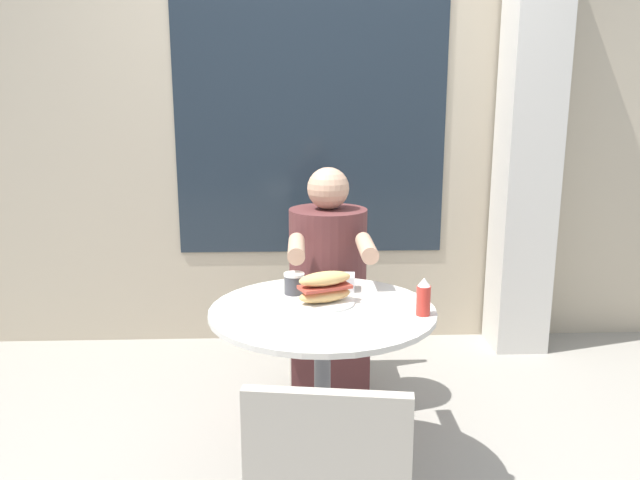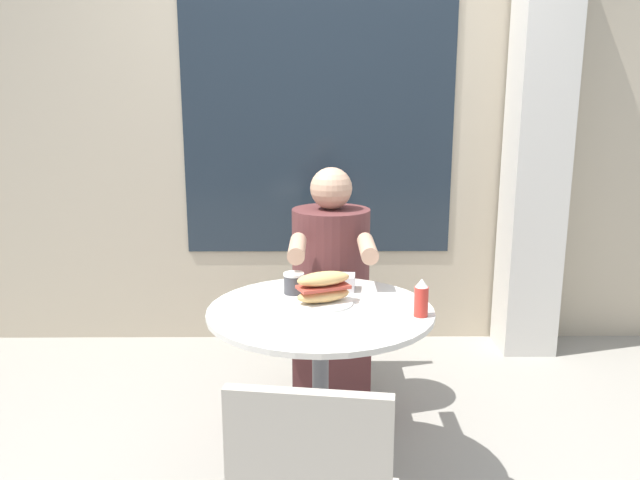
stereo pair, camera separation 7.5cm
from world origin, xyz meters
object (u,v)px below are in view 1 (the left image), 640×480
Objects in this scene: condiment_bottle at (423,297)px; sandwich_on_plate at (325,289)px; diner_chair at (325,283)px; drink_cup at (294,283)px; seated_diner at (328,311)px; cafe_table at (322,357)px.

sandwich_on_plate is at bearing 158.02° from condiment_bottle.
diner_chair is 3.98× the size of sandwich_on_plate.
seated_diner is at bearing 69.82° from drink_cup.
diner_chair is 10.70× the size of drink_cup.
diner_chair is 0.76× the size of seated_diner.
diner_chair reaches higher than cafe_table.
cafe_table is 0.93× the size of diner_chair.
drink_cup is (-0.15, -0.42, 0.26)m from seated_diner.
drink_cup is 0.61× the size of condiment_bottle.
drink_cup reaches higher than cafe_table.
cafe_table is at bearing -60.30° from drink_cup.
seated_diner is 5.26× the size of sandwich_on_plate.
sandwich_on_plate is at bearing 87.75° from diner_chair.
seated_diner reaches higher than cafe_table.
sandwich_on_plate is 2.69× the size of drink_cup.
condiment_bottle is at bearing -21.98° from sandwich_on_plate.
seated_diner is 14.12× the size of drink_cup.
drink_cup is at bearing 149.75° from condiment_bottle.
condiment_bottle is at bearing 106.30° from diner_chair.
diner_chair reaches higher than drink_cup.
diner_chair reaches higher than sandwich_on_plate.
sandwich_on_plate is at bearing -48.16° from drink_cup.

